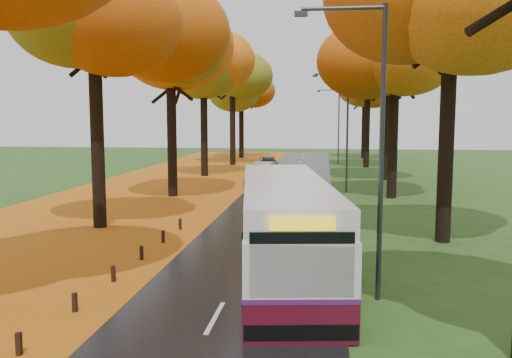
% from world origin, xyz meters
% --- Properties ---
extents(road, '(6.50, 90.00, 0.04)m').
position_xyz_m(road, '(0.00, 25.00, 0.02)').
color(road, black).
rests_on(road, ground).
extents(centre_line, '(0.12, 90.00, 0.01)m').
position_xyz_m(centre_line, '(0.00, 25.00, 0.04)').
color(centre_line, silver).
rests_on(centre_line, road).
extents(leaf_verge, '(12.00, 90.00, 0.02)m').
position_xyz_m(leaf_verge, '(-9.00, 25.00, 0.01)').
color(leaf_verge, '#983B0D').
rests_on(leaf_verge, ground).
extents(leaf_drift, '(0.90, 90.00, 0.01)m').
position_xyz_m(leaf_drift, '(-3.05, 25.00, 0.04)').
color(leaf_drift, orange).
rests_on(leaf_drift, road).
extents(trees_left, '(9.20, 74.00, 13.88)m').
position_xyz_m(trees_left, '(-7.18, 27.06, 9.53)').
color(trees_left, black).
rests_on(trees_left, ground).
extents(trees_right, '(9.30, 74.20, 13.96)m').
position_xyz_m(trees_right, '(7.19, 26.91, 9.69)').
color(trees_right, black).
rests_on(trees_right, ground).
extents(bollard_row, '(0.11, 23.51, 0.52)m').
position_xyz_m(bollard_row, '(-3.70, 4.70, 0.26)').
color(bollard_row, black).
rests_on(bollard_row, ground).
extents(streetlamp_near, '(2.45, 0.18, 8.00)m').
position_xyz_m(streetlamp_near, '(3.95, 8.00, 4.71)').
color(streetlamp_near, '#333538').
rests_on(streetlamp_near, ground).
extents(streetlamp_mid, '(2.45, 0.18, 8.00)m').
position_xyz_m(streetlamp_mid, '(3.95, 30.00, 4.71)').
color(streetlamp_mid, '#333538').
rests_on(streetlamp_mid, ground).
extents(streetlamp_far, '(2.45, 0.18, 8.00)m').
position_xyz_m(streetlamp_far, '(3.95, 52.00, 4.71)').
color(streetlamp_far, '#333538').
rests_on(streetlamp_far, ground).
extents(bus, '(4.18, 11.68, 3.01)m').
position_xyz_m(bus, '(1.43, 10.21, 1.62)').
color(bus, '#4C0B1C').
rests_on(bus, road).
extents(car_white, '(1.95, 3.90, 1.27)m').
position_xyz_m(car_white, '(-2.16, 32.53, 0.68)').
color(car_white, silver).
rests_on(car_white, road).
extents(car_silver, '(2.06, 4.45, 1.41)m').
position_xyz_m(car_silver, '(-2.17, 36.03, 0.75)').
color(car_silver, '#A3A6AB').
rests_on(car_silver, road).
extents(car_dark, '(2.56, 4.64, 1.27)m').
position_xyz_m(car_dark, '(-2.35, 42.31, 0.68)').
color(car_dark, black).
rests_on(car_dark, road).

